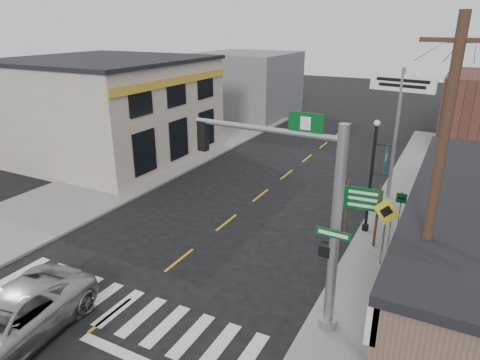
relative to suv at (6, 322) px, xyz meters
The scene contains 19 objects.
ground 3.12m from the suv, 54.79° to the left, with size 140.00×140.00×0.00m, color black.
sidewalk_right 18.84m from the suv, 55.22° to the left, with size 6.00×38.00×0.13m, color slate.
sidewalk_left 17.10m from the suv, 115.16° to the left, with size 6.00×38.00×0.13m, color slate.
center_line 10.64m from the suv, 80.57° to the left, with size 0.12×56.00×0.01m, color gold.
crosswalk 3.44m from the suv, 58.74° to the left, with size 11.00×2.20×0.01m, color silver.
left_building 20.11m from the suv, 124.38° to the left, with size 12.00×12.00×6.80m, color #BEB19E.
bldg_distant_left 35.77m from the suv, 105.04° to the left, with size 9.00×10.00×6.40m, color slate.
suv is the anchor object (origin of this frame).
traffic_signal_pole 9.80m from the suv, 33.88° to the left, with size 5.38×0.39×6.81m.
guide_sign 13.81m from the suv, 54.26° to the left, with size 1.61×0.14×2.82m.
fire_hydrant 14.01m from the suv, 47.14° to the left, with size 0.22×0.22×0.70m.
ped_crossing_sign 13.50m from the suv, 46.65° to the left, with size 1.13×0.08×2.90m.
lamp_post 15.12m from the suv, 57.15° to the left, with size 0.68×0.54×5.25m.
dance_center_sign 19.64m from the suv, 64.30° to the left, with size 3.31×0.21×7.04m.
bare_tree 14.09m from the suv, 27.90° to the left, with size 2.12×2.12×4.24m.
shrub_front 12.89m from the suv, 30.08° to the left, with size 1.21×1.21×0.91m, color #213919.
shrub_back 15.22m from the suv, 33.17° to the left, with size 1.02×1.02×0.76m, color black.
utility_pole_near 12.50m from the suv, 22.33° to the left, with size 1.64×0.25×9.42m.
utility_pole_far 27.16m from the suv, 67.33° to the left, with size 1.49×0.22×8.55m.
Camera 1 is at (9.43, -8.59, 9.29)m, focal length 32.00 mm.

